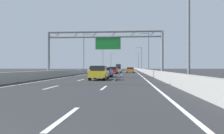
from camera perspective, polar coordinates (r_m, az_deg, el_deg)
The scene contains 56 objects.
ground_plane at distance 102.60m, azimuth 2.80°, elevation -0.86°, with size 260.00×260.00×0.00m, color #2D2D30.
lane_dash_left_1 at distance 16.03m, azimuth -14.98°, elevation -4.97°, with size 0.16×3.00×0.01m, color white.
lane_dash_left_2 at distance 24.67m, azimuth -7.87°, elevation -3.27°, with size 0.16×3.00×0.01m, color white.
lane_dash_left_3 at distance 33.50m, azimuth -4.49°, elevation -2.43°, with size 0.16×3.00×0.01m, color white.
lane_dash_left_4 at distance 42.40m, azimuth -2.52°, elevation -1.94°, with size 0.16×3.00×0.01m, color white.
lane_dash_left_5 at distance 51.33m, azimuth -1.24°, elevation -1.62°, with size 0.16×3.00×0.01m, color white.
lane_dash_left_6 at distance 60.29m, azimuth -0.34°, elevation -1.39°, with size 0.16×3.00×0.01m, color white.
lane_dash_left_7 at distance 69.25m, azimuth 0.33°, elevation -1.23°, with size 0.16×3.00×0.01m, color white.
lane_dash_left_8 at distance 78.23m, azimuth 0.85°, elevation -1.10°, with size 0.16×3.00×0.01m, color white.
lane_dash_left_9 at distance 87.21m, azimuth 1.26°, elevation -0.99°, with size 0.16×3.00×0.01m, color white.
lane_dash_left_10 at distance 96.19m, azimuth 1.59°, elevation -0.91°, with size 0.16×3.00×0.01m, color white.
lane_dash_left_11 at distance 105.18m, azimuth 1.86°, elevation -0.84°, with size 0.16×3.00×0.01m, color white.
lane_dash_left_12 at distance 114.16m, azimuth 2.10°, elevation -0.78°, with size 0.16×3.00×0.01m, color white.
lane_dash_left_13 at distance 123.15m, azimuth 2.29°, elevation -0.73°, with size 0.16×3.00×0.01m, color white.
lane_dash_left_14 at distance 132.15m, azimuth 2.47°, elevation -0.69°, with size 0.16×3.00×0.01m, color white.
lane_dash_left_15 at distance 141.14m, azimuth 2.61°, elevation -0.65°, with size 0.16×3.00×0.01m, color white.
lane_dash_left_16 at distance 150.13m, azimuth 2.75°, elevation -0.62°, with size 0.16×3.00×0.01m, color white.
lane_dash_left_17 at distance 159.13m, azimuth 2.86°, elevation -0.59°, with size 0.16×3.00×0.01m, color white.
lane_dash_right_0 at distance 6.44m, azimuth -11.87°, elevation -12.32°, with size 0.16×3.00×0.01m, color white.
lane_dash_right_1 at distance 15.20m, azimuth -2.04°, elevation -5.25°, with size 0.16×3.00×0.01m, color white.
lane_dash_right_2 at distance 24.13m, azimuth 0.51°, elevation -3.34°, with size 0.16×3.00×0.01m, color white.
lane_dash_right_3 at distance 33.11m, azimuth 1.68°, elevation -2.46°, with size 0.16×3.00×0.01m, color white.
lane_dash_right_4 at distance 42.09m, azimuth 2.35°, elevation -1.95°, with size 0.16×3.00×0.01m, color white.
lane_dash_right_5 at distance 51.08m, azimuth 2.78°, elevation -1.63°, with size 0.16×3.00×0.01m, color white.
lane_dash_right_6 at distance 60.07m, azimuth 3.09°, elevation -1.40°, with size 0.16×3.00×0.01m, color white.
lane_dash_right_7 at distance 69.07m, azimuth 3.31°, elevation -1.23°, with size 0.16×3.00×0.01m, color white.
lane_dash_right_8 at distance 78.06m, azimuth 3.48°, elevation -1.10°, with size 0.16×3.00×0.01m, color white.
lane_dash_right_9 at distance 87.06m, azimuth 3.62°, elevation -0.99°, with size 0.16×3.00×0.01m, color white.
lane_dash_right_10 at distance 96.06m, azimuth 3.73°, elevation -0.91°, with size 0.16×3.00×0.01m, color white.
lane_dash_right_11 at distance 105.05m, azimuth 3.83°, elevation -0.84°, with size 0.16×3.00×0.01m, color white.
lane_dash_right_12 at distance 114.05m, azimuth 3.90°, elevation -0.78°, with size 0.16×3.00×0.01m, color white.
lane_dash_right_13 at distance 123.05m, azimuth 3.97°, elevation -0.73°, with size 0.16×3.00×0.01m, color white.
lane_dash_right_14 at distance 132.05m, azimuth 4.03°, elevation -0.69°, with size 0.16×3.00×0.01m, color white.
lane_dash_right_15 at distance 141.05m, azimuth 4.08°, elevation -0.65°, with size 0.16×3.00×0.01m, color white.
lane_dash_right_16 at distance 150.05m, azimuth 4.12°, elevation -0.62°, with size 0.16×3.00×0.01m, color white.
lane_dash_right_17 at distance 159.04m, azimuth 4.16°, elevation -0.59°, with size 0.16×3.00×0.01m, color white.
edge_line_left at distance 90.97m, azimuth -0.78°, elevation -0.96°, with size 0.16×176.00×0.01m, color white.
edge_line_right at distance 90.55m, azimuth 5.85°, elevation -0.96°, with size 0.16×176.00×0.01m, color white.
barrier_left at distance 113.02m, azimuth -0.52°, elevation -0.55°, with size 0.45×220.00×0.95m.
barrier_right at distance 112.58m, azimuth 6.49°, elevation -0.55°, with size 0.45×220.00×0.95m.
sign_gantry at distance 30.71m, azimuth -1.85°, elevation 6.36°, with size 15.77×0.36×6.36m.
streetlamp_right_near at distance 17.42m, azimuth 17.97°, elevation 13.28°, with size 2.58×0.28×9.50m.
streetlamp_left_mid at distance 54.79m, azimuth -6.88°, elevation 4.12°, with size 2.58×0.28×9.50m.
streetlamp_right_mid at distance 53.80m, azimuth 8.93°, elevation 4.20°, with size 2.58×0.28×9.50m.
streetlamp_left_far at distance 91.28m, azimuth -2.16°, elevation 2.43°, with size 2.58×0.28×9.50m.
streetlamp_right_far at distance 90.69m, azimuth 7.25°, elevation 2.45°, with size 2.58×0.28×9.50m.
streetlamp_left_distant at distance 128.07m, azimuth -0.15°, elevation 1.71°, with size 2.58×0.28×9.50m.
streetlamp_right_distant at distance 127.65m, azimuth 6.54°, elevation 1.71°, with size 2.58×0.28×9.50m.
yellow_car at distance 24.91m, azimuth -3.25°, elevation -1.47°, with size 1.73×4.53×1.54m.
green_car at distance 127.20m, azimuth 4.71°, elevation -0.38°, with size 1.79×4.45×1.42m.
silver_car at distance 59.77m, azimuth 1.52°, elevation -0.68°, with size 1.70×4.54×1.53m.
red_car at distance 48.42m, azimuth 0.29°, elevation -0.81°, with size 1.83×4.40×1.49m.
blue_car at distance 32.03m, azimuth -1.72°, elevation -1.25°, with size 1.86×4.27×1.37m.
white_car at distance 44.84m, azimuth -4.57°, elevation -0.85°, with size 1.75×4.53×1.51m.
orange_car at distance 57.75m, azimuth 4.61°, elevation -0.75°, with size 1.85×4.48×1.38m.
box_truck at distance 130.35m, azimuth 1.64°, elevation 0.07°, with size 2.47×8.51×3.23m.
Camera 1 is at (3.61, -2.53, 1.37)m, focal length 36.34 mm.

